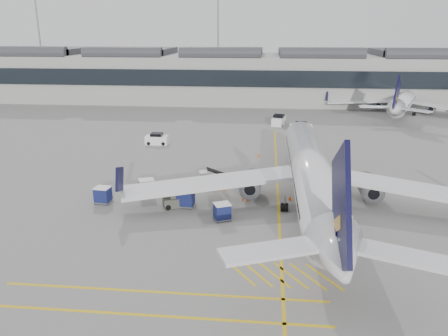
# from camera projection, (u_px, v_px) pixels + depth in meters

# --- Properties ---
(ground) EXTENTS (220.00, 220.00, 0.00)m
(ground) POSITION_uv_depth(u_px,v_px,m) (167.00, 227.00, 38.88)
(ground) COLOR gray
(ground) RESTS_ON ground
(terminal) EXTENTS (200.00, 20.45, 12.40)m
(terminal) POSITION_uv_depth(u_px,v_px,m) (232.00, 75.00, 105.19)
(terminal) COLOR #9E9E99
(terminal) RESTS_ON ground
(light_masts) EXTENTS (113.00, 0.60, 25.45)m
(light_masts) POSITION_uv_depth(u_px,v_px,m) (231.00, 38.00, 116.15)
(light_masts) COLOR slate
(light_masts) RESTS_ON ground
(apron_markings) EXTENTS (0.25, 60.00, 0.01)m
(apron_markings) POSITION_uv_depth(u_px,v_px,m) (278.00, 191.00, 47.41)
(apron_markings) COLOR gold
(apron_markings) RESTS_ON ground
(airliner_main) EXTENTS (37.46, 40.90, 10.88)m
(airliner_main) POSITION_uv_depth(u_px,v_px,m) (311.00, 175.00, 42.81)
(airliner_main) COLOR silver
(airliner_main) RESTS_ON ground
(airliner_far) EXTENTS (29.53, 32.63, 9.22)m
(airliner_far) POSITION_uv_depth(u_px,v_px,m) (405.00, 100.00, 90.24)
(airliner_far) COLOR silver
(airliner_far) RESTS_ON ground
(belt_loader) EXTENTS (4.79, 2.51, 1.89)m
(belt_loader) POSITION_uv_depth(u_px,v_px,m) (212.00, 179.00, 49.50)
(belt_loader) COLOR beige
(belt_loader) RESTS_ON ground
(baggage_cart_a) EXTENTS (1.92, 1.78, 1.62)m
(baggage_cart_a) POSITION_uv_depth(u_px,v_px,m) (222.00, 211.00, 40.04)
(baggage_cart_a) COLOR gray
(baggage_cart_a) RESTS_ON ground
(baggage_cart_b) EXTENTS (1.89, 1.61, 1.87)m
(baggage_cart_b) POSITION_uv_depth(u_px,v_px,m) (185.00, 197.00, 43.00)
(baggage_cart_b) COLOR gray
(baggage_cart_b) RESTS_ON ground
(baggage_cart_c) EXTENTS (2.06, 1.91, 1.74)m
(baggage_cart_c) POSITION_uv_depth(u_px,v_px,m) (147.00, 187.00, 46.02)
(baggage_cart_c) COLOR gray
(baggage_cart_c) RESTS_ON ground
(baggage_cart_d) EXTENTS (1.74, 1.49, 1.68)m
(baggage_cart_d) POSITION_uv_depth(u_px,v_px,m) (103.00, 195.00, 43.97)
(baggage_cart_d) COLOR gray
(baggage_cart_d) RESTS_ON ground
(ramp_agent_a) EXTENTS (0.73, 0.60, 1.72)m
(ramp_agent_a) POSITION_uv_depth(u_px,v_px,m) (224.00, 184.00, 47.08)
(ramp_agent_a) COLOR #FF5A0D
(ramp_agent_a) RESTS_ON ground
(ramp_agent_b) EXTENTS (0.95, 0.76, 1.87)m
(ramp_agent_b) POSITION_uv_depth(u_px,v_px,m) (244.00, 192.00, 44.62)
(ramp_agent_b) COLOR #FF660D
(ramp_agent_b) RESTS_ON ground
(pushback_tug) EXTENTS (2.81, 2.28, 1.37)m
(pushback_tug) POSITION_uv_depth(u_px,v_px,m) (176.00, 201.00, 43.14)
(pushback_tug) COLOR #4C4E42
(pushback_tug) RESTS_ON ground
(safety_cone_nose) EXTENTS (0.37, 0.37, 0.51)m
(safety_cone_nose) POSITION_uv_depth(u_px,v_px,m) (258.00, 155.00, 60.27)
(safety_cone_nose) COLOR #F24C0A
(safety_cone_nose) RESTS_ON ground
(safety_cone_engine) EXTENTS (0.36, 0.36, 0.49)m
(safety_cone_engine) POSITION_uv_depth(u_px,v_px,m) (290.00, 198.00, 44.90)
(safety_cone_engine) COLOR #F24C0A
(safety_cone_engine) RESTS_ON ground
(service_van_left) EXTENTS (3.39, 1.73, 1.74)m
(service_van_left) POSITION_uv_depth(u_px,v_px,m) (157.00, 139.00, 66.53)
(service_van_left) COLOR white
(service_van_left) RESTS_ON ground
(service_van_mid) EXTENTS (2.73, 4.09, 1.92)m
(service_van_mid) POSITION_uv_depth(u_px,v_px,m) (279.00, 120.00, 79.80)
(service_van_mid) COLOR white
(service_van_mid) RESTS_ON ground
(service_van_right) EXTENTS (3.72, 1.88, 1.91)m
(service_van_right) POSITION_uv_depth(u_px,v_px,m) (301.00, 128.00, 73.49)
(service_van_right) COLOR white
(service_van_right) RESTS_ON ground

